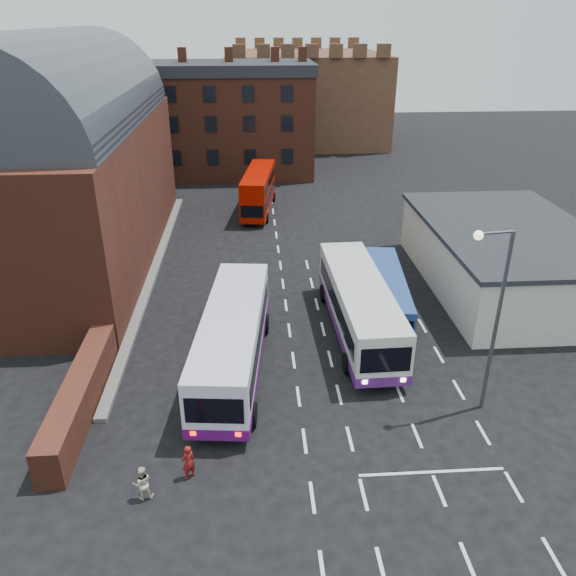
{
  "coord_description": "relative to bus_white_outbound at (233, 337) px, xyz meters",
  "views": [
    {
      "loc": [
        -2.01,
        -19.83,
        16.76
      ],
      "look_at": [
        0.0,
        10.0,
        2.2
      ],
      "focal_mm": 35.0,
      "sensor_mm": 36.0,
      "label": 1
    }
  ],
  "objects": [
    {
      "name": "bus_blue",
      "position": [
        9.18,
        5.47,
        -0.47
      ],
      "size": [
        3.18,
        9.63,
        2.58
      ],
      "rotation": [
        0.0,
        0.0,
        3.03
      ],
      "color": "navy",
      "rests_on": "ground"
    },
    {
      "name": "cream_building",
      "position": [
        18.18,
        9.03,
        0.17
      ],
      "size": [
        10.4,
        16.4,
        4.25
      ],
      "color": "beige",
      "rests_on": "ground"
    },
    {
      "name": "pedestrian_red",
      "position": [
        -1.65,
        -7.57,
        -1.19
      ],
      "size": [
        0.69,
        0.65,
        1.59
      ],
      "primitive_type": "imported",
      "rotation": [
        0.0,
        0.0,
        3.79
      ],
      "color": "maroon",
      "rests_on": "ground"
    },
    {
      "name": "pedestrian_beige",
      "position": [
        -3.29,
        -8.53,
        -1.24
      ],
      "size": [
        0.83,
        0.7,
        1.49
      ],
      "primitive_type": "imported",
      "rotation": [
        0.0,
        0.0,
        3.35
      ],
      "color": "beige",
      "rests_on": "ground"
    },
    {
      "name": "forecourt_wall",
      "position": [
        -7.02,
        -2.97,
        -1.09
      ],
      "size": [
        1.2,
        10.0,
        1.8
      ],
      "primitive_type": "cube",
      "color": "#602B1E",
      "rests_on": "ground"
    },
    {
      "name": "bus_white_inbound",
      "position": [
        7.13,
        3.24,
        -0.03
      ],
      "size": [
        3.31,
        12.25,
        3.32
      ],
      "rotation": [
        0.0,
        0.0,
        3.17
      ],
      "color": "silver",
      "rests_on": "ground"
    },
    {
      "name": "street_lamp",
      "position": [
        11.47,
        -4.0,
        3.44
      ],
      "size": [
        1.82,
        0.49,
        9.0
      ],
      "rotation": [
        0.0,
        0.0,
        0.13
      ],
      "color": "#474A51",
      "rests_on": "ground"
    },
    {
      "name": "railway_station",
      "position": [
        -12.32,
        16.03,
        5.65
      ],
      "size": [
        12.0,
        28.0,
        16.0
      ],
      "color": "#602B1E",
      "rests_on": "ground"
    },
    {
      "name": "castle_keep",
      "position": [
        9.18,
        61.03,
        4.01
      ],
      "size": [
        22.0,
        22.0,
        12.0
      ],
      "primitive_type": "cube",
      "color": "brown",
      "rests_on": "ground"
    },
    {
      "name": "brick_terrace",
      "position": [
        -2.82,
        41.03,
        3.51
      ],
      "size": [
        22.0,
        10.0,
        11.0
      ],
      "primitive_type": "cube",
      "color": "brown",
      "rests_on": "ground"
    },
    {
      "name": "bus_red_double",
      "position": [
        1.84,
        26.24,
        0.07
      ],
      "size": [
        3.51,
        9.88,
        3.87
      ],
      "rotation": [
        0.0,
        0.0,
        3.0
      ],
      "color": "#A40C00",
      "rests_on": "ground"
    },
    {
      "name": "bus_white_outbound",
      "position": [
        0.0,
        0.0,
        0.0
      ],
      "size": [
        4.06,
        12.56,
        3.36
      ],
      "rotation": [
        0.0,
        0.0,
        -0.1
      ],
      "color": "silver",
      "rests_on": "ground"
    },
    {
      "name": "ground",
      "position": [
        3.18,
        -4.97,
        -1.99
      ],
      "size": [
        180.0,
        180.0,
        0.0
      ],
      "primitive_type": "plane",
      "color": "black"
    }
  ]
}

